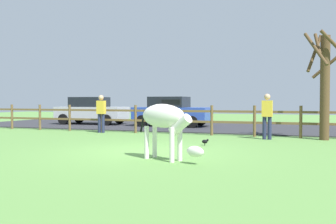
{
  "coord_description": "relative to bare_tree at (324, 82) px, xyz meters",
  "views": [
    {
      "loc": [
        3.82,
        -9.08,
        1.37
      ],
      "look_at": [
        0.16,
        1.31,
        1.04
      ],
      "focal_mm": 38.23,
      "sensor_mm": 36.0,
      "label": 1
    }
  ],
  "objects": [
    {
      "name": "visitor_right_of_tree",
      "position": [
        -1.9,
        -0.5,
        -1.15
      ],
      "size": [
        0.38,
        0.25,
        1.64
      ],
      "color": "#232847",
      "rests_on": "ground_plane"
    },
    {
      "name": "parked_car_silver",
      "position": [
        -12.06,
        4.28,
        -1.22
      ],
      "size": [
        4.07,
        2.03,
        1.56
      ],
      "color": "#B7BABF",
      "rests_on": "parking_asphalt"
    },
    {
      "name": "parking_asphalt",
      "position": [
        -4.83,
        4.65,
        -2.04
      ],
      "size": [
        28.0,
        7.4,
        0.05
      ],
      "primitive_type": "cube",
      "color": "#2D2D33",
      "rests_on": "ground_plane"
    },
    {
      "name": "zebra",
      "position": [
        -3.81,
        -5.93,
        -1.13
      ],
      "size": [
        1.84,
        0.99,
        1.41
      ],
      "color": "white",
      "rests_on": "ground_plane"
    },
    {
      "name": "crow_on_grass",
      "position": [
        -3.58,
        -2.94,
        -1.93
      ],
      "size": [
        0.22,
        0.1,
        0.2
      ],
      "color": "black",
      "rests_on": "ground_plane"
    },
    {
      "name": "parked_car_blue",
      "position": [
        -7.13,
        4.18,
        -1.22
      ],
      "size": [
        4.02,
        1.92,
        1.56
      ],
      "color": "#2D4CAD",
      "rests_on": "parking_asphalt"
    },
    {
      "name": "bare_tree",
      "position": [
        0.0,
        0.0,
        0.0
      ],
      "size": [
        1.27,
        1.38,
        3.83
      ],
      "color": "#513A23",
      "rests_on": "ground_plane"
    },
    {
      "name": "ground_plane",
      "position": [
        -4.83,
        -4.65,
        -2.06
      ],
      "size": [
        60.0,
        60.0,
        0.0
      ],
      "primitive_type": "plane",
      "color": "#5B8C42"
    },
    {
      "name": "paddock_fence",
      "position": [
        -4.94,
        0.35,
        -1.37
      ],
      "size": [
        21.89,
        0.11,
        1.21
      ],
      "color": "brown",
      "rests_on": "ground_plane"
    },
    {
      "name": "visitor_left_of_tree",
      "position": [
        -8.91,
        -0.06,
        -1.15
      ],
      "size": [
        0.36,
        0.22,
        1.64
      ],
      "color": "#232847",
      "rests_on": "ground_plane"
    }
  ]
}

